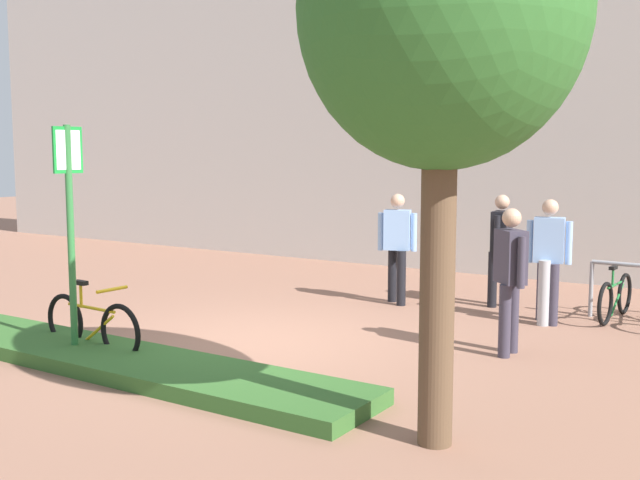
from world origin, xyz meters
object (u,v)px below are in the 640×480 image
Objects in this scene: tree_sidewalk at (442,14)px; person_suited_dark at (501,243)px; parking_sign_post at (70,208)px; bike_at_sign at (92,325)px; person_shirt_blue at (549,253)px; person_suited_navy at (510,272)px; person_shirt_white at (397,241)px; bollard_steel at (544,293)px.

tree_sidewalk is 6.30m from person_suited_dark.
person_suited_dark is at bearing 60.74° from parking_sign_post.
tree_sidewalk reaches higher than bike_at_sign.
parking_sign_post is 1.55× the size of person_suited_dark.
person_suited_dark is (3.06, 5.27, 0.63)m from bike_at_sign.
person_shirt_blue and person_suited_navy have the same top height.
bike_at_sign is 6.12m from person_suited_dark.
tree_sidewalk reaches higher than person_shirt_white.
parking_sign_post is 1.55× the size of person_suited_navy.
bollard_steel is 1.82m from person_suited_navy.
bollard_steel is 2.45m from person_shirt_white.
person_suited_dark is 1.00× the size of person_shirt_blue.
person_shirt_blue is (0.93, -0.72, 0.00)m from person_suited_dark.
parking_sign_post reaches higher than bollard_steel.
tree_sidewalk is 5.59m from bollard_steel.
parking_sign_post is 6.35m from person_suited_dark.
person_suited_navy is at bearing -68.33° from person_suited_dark.
tree_sidewalk is 2.78× the size of bike_at_sign.
tree_sidewalk is 2.72× the size of person_shirt_white.
person_shirt_white is (1.62, 4.62, 0.63)m from bike_at_sign.
parking_sign_post reaches higher than person_shirt_white.
person_suited_navy is at bearing 32.50° from bike_at_sign.
bollard_steel is 0.52× the size of person_suited_navy.
person_suited_navy is (0.12, -1.93, 0.00)m from person_shirt_blue.
person_shirt_blue is at bearing 49.96° from parking_sign_post.
tree_sidewalk is 2.72× the size of person_suited_dark.
parking_sign_post is at bearing -131.24° from bollard_steel.
parking_sign_post is 1.58× the size of bike_at_sign.
bollard_steel is 0.52× the size of person_shirt_blue.
bike_at_sign is at bearing -109.36° from person_shirt_white.
tree_sidewalk is 5.20× the size of bollard_steel.
person_suited_navy is (0.11, -1.73, 0.53)m from bollard_steel.
bike_at_sign is at bearing 84.71° from parking_sign_post.
tree_sidewalk is 5.48m from bike_at_sign.
person_suited_dark is at bearing 59.83° from bike_at_sign.
tree_sidewalk is at bearing -4.56° from bike_at_sign.
bike_at_sign is at bearing -132.58° from bollard_steel.
person_suited_dark is at bearing 111.67° from person_suited_navy.
bike_at_sign is 4.94m from person_shirt_white.
tree_sidewalk is at bearing -1.58° from parking_sign_post.
person_shirt_white is at bearing 173.68° from bollard_steel.
tree_sidewalk is at bearing -83.57° from bollard_steel.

